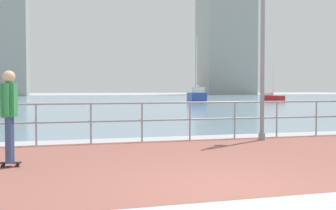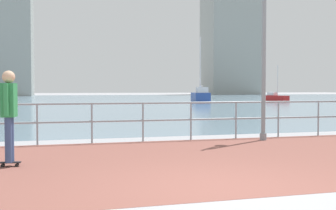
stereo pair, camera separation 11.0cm
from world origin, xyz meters
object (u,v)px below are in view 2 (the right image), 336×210
object	(u,v)px
sailboat_red	(277,98)
sailboat_navy	(200,96)
lamppost	(265,41)
skateboarder	(9,109)

from	to	relation	value
sailboat_red	sailboat_navy	bearing A→B (deg)	-160.79
lamppost	sailboat_navy	distance (m)	32.20
skateboarder	sailboat_navy	bearing A→B (deg)	64.57
skateboarder	sailboat_navy	size ratio (longest dim) A/B	0.26
skateboarder	sailboat_navy	distance (m)	36.91
lamppost	sailboat_navy	xyz separation A→B (m)	(9.17, 30.79, -2.16)
lamppost	skateboarder	world-z (taller)	lamppost
sailboat_navy	sailboat_red	world-z (taller)	sailboat_navy
lamppost	skateboarder	xyz separation A→B (m)	(-6.68, -2.54, -1.73)
lamppost	sailboat_red	distance (m)	40.37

